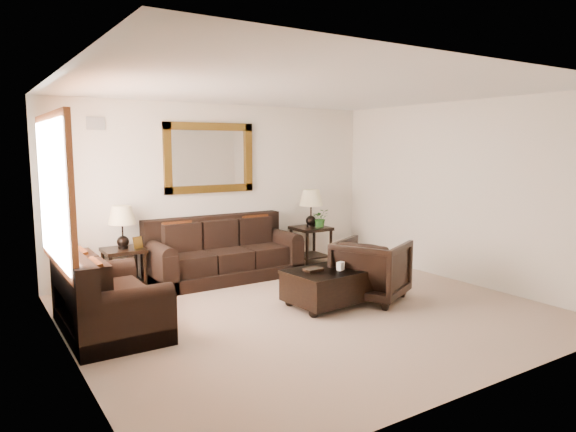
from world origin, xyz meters
TOP-DOWN VIEW (x-y plane):
  - room at (0.00, 0.00)m, footprint 5.51×5.01m
  - window at (-2.70, 0.90)m, footprint 0.07×1.96m
  - mirror at (-0.20, 2.47)m, footprint 1.50×0.06m
  - air_vent at (-1.90, 2.48)m, footprint 0.25×0.02m
  - sofa at (-0.20, 2.05)m, footprint 2.30×0.99m
  - loveseat at (-2.31, 0.61)m, footprint 0.95×1.61m
  - end_table_left at (-1.67, 2.18)m, footprint 0.55×0.55m
  - end_table_right at (1.56, 2.17)m, footprint 0.59×0.59m
  - coffee_table at (0.49, 0.03)m, footprint 1.45×0.87m
  - armchair at (0.98, -0.05)m, footprint 1.11×1.13m
  - potted_plant at (1.69, 2.06)m, footprint 0.39×0.41m

SIDE VIEW (x-z plane):
  - coffee_table at x=0.49m, z-range 0.00..0.59m
  - loveseat at x=-2.31m, z-range -0.12..0.79m
  - sofa at x=-0.20m, z-range -0.13..0.81m
  - armchair at x=0.98m, z-range 0.00..0.89m
  - potted_plant at x=1.69m, z-range 0.64..0.89m
  - end_table_left at x=-1.67m, z-range 0.18..1.39m
  - end_table_right at x=1.56m, z-range 0.20..1.49m
  - room at x=0.00m, z-range 0.00..2.71m
  - window at x=-2.70m, z-range 0.72..2.38m
  - mirror at x=-0.20m, z-range 1.30..2.40m
  - air_vent at x=-1.90m, z-range 2.26..2.44m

